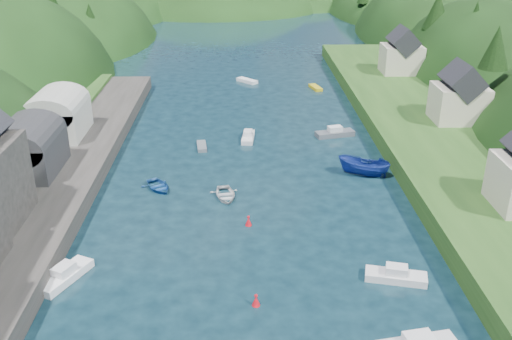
{
  "coord_description": "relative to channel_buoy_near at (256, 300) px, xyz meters",
  "views": [
    {
      "loc": [
        -1.59,
        -27.75,
        28.99
      ],
      "look_at": [
        0.0,
        28.0,
        4.0
      ],
      "focal_mm": 40.0,
      "sensor_mm": 36.0,
      "label": 1
    }
  ],
  "objects": [
    {
      "name": "ground",
      "position": [
        0.51,
        40.0,
        -0.48
      ],
      "size": [
        600.0,
        600.0,
        0.0
      ],
      "primitive_type": "plane",
      "color": "black",
      "rests_on": "ground"
    },
    {
      "name": "hillside_left",
      "position": [
        -44.49,
        65.0,
        -8.51
      ],
      "size": [
        44.0,
        245.56,
        52.0
      ],
      "color": "black",
      "rests_on": "ground"
    },
    {
      "name": "hillside_right",
      "position": [
        45.51,
        65.0,
        -7.89
      ],
      "size": [
        36.0,
        245.56,
        48.0
      ],
      "color": "black",
      "rests_on": "ground"
    },
    {
      "name": "far_hills",
      "position": [
        1.73,
        164.01,
        -11.28
      ],
      "size": [
        103.0,
        68.0,
        44.0
      ],
      "color": "black",
      "rests_on": "ground"
    },
    {
      "name": "hill_trees",
      "position": [
        1.28,
        53.88,
        10.63
      ],
      "size": [
        91.51,
        151.85,
        12.7
      ],
      "color": "black",
      "rests_on": "ground"
    },
    {
      "name": "quay_left",
      "position": [
        -23.49,
        10.0,
        0.52
      ],
      "size": [
        12.0,
        110.0,
        2.0
      ],
      "primitive_type": "cube",
      "color": "#2D2B28",
      "rests_on": "ground"
    },
    {
      "name": "boat_sheds",
      "position": [
        -25.49,
        29.0,
        4.79
      ],
      "size": [
        7.0,
        21.0,
        7.5
      ],
      "color": "#2D2D30",
      "rests_on": "quay_left"
    },
    {
      "name": "terrace_right",
      "position": [
        25.51,
        30.0,
        0.72
      ],
      "size": [
        16.0,
        120.0,
        2.4
      ],
      "primitive_type": "cube",
      "color": "#234719",
      "rests_on": "ground"
    },
    {
      "name": "right_bank_cottages",
      "position": [
        28.51,
        38.33,
        5.36
      ],
      "size": [
        9.0,
        59.24,
        8.41
      ],
      "color": "beige",
      "rests_on": "terrace_right"
    },
    {
      "name": "channel_buoy_near",
      "position": [
        0.0,
        0.0,
        0.0
      ],
      "size": [
        0.7,
        0.7,
        1.1
      ],
      "color": "red",
      "rests_on": "ground"
    },
    {
      "name": "channel_buoy_far",
      "position": [
        -0.4,
        13.11,
        0.0
      ],
      "size": [
        0.7,
        0.7,
        1.1
      ],
      "color": "red",
      "rests_on": "ground"
    },
    {
      "name": "moored_boats",
      "position": [
        1.38,
        12.66,
        0.17
      ],
      "size": [
        35.65,
        98.83,
        2.43
      ],
      "color": "white",
      "rests_on": "ground"
    }
  ]
}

